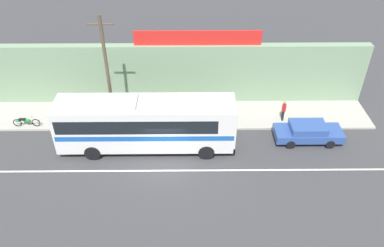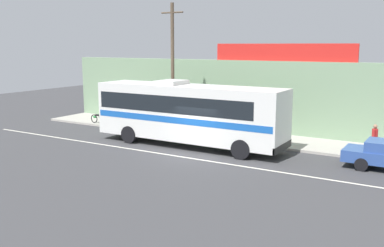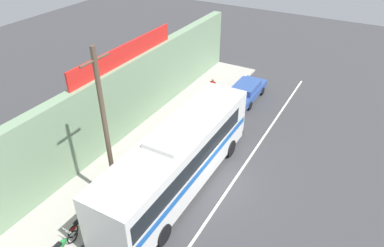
{
  "view_description": "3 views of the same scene",
  "coord_description": "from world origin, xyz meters",
  "px_view_note": "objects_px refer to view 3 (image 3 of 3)",
  "views": [
    {
      "loc": [
        1.56,
        -18.33,
        16.5
      ],
      "look_at": [
        1.74,
        1.68,
        1.86
      ],
      "focal_mm": 35.54,
      "sensor_mm": 36.0,
      "label": 1
    },
    {
      "loc": [
        11.74,
        -19.57,
        5.81
      ],
      "look_at": [
        -1.08,
        1.68,
        1.32
      ],
      "focal_mm": 40.75,
      "sensor_mm": 36.0,
      "label": 2
    },
    {
      "loc": [
        -13.12,
        -5.89,
        13.19
      ],
      "look_at": [
        1.71,
        2.47,
        2.15
      ],
      "focal_mm": 32.72,
      "sensor_mm": 36.0,
      "label": 3
    }
  ],
  "objects_px": {
    "parked_car": "(246,91)",
    "motorcycle_red": "(60,246)",
    "utility_pole": "(106,132)",
    "pedestrian_by_curb": "(213,87)",
    "motorcycle_orange": "(82,221)",
    "intercity_bus": "(178,158)"
  },
  "relations": [
    {
      "from": "motorcycle_orange",
      "to": "intercity_bus",
      "type": "bearing_deg",
      "value": -28.56
    },
    {
      "from": "utility_pole",
      "to": "motorcycle_orange",
      "type": "bearing_deg",
      "value": 172.71
    },
    {
      "from": "parked_car",
      "to": "intercity_bus",
      "type": "bearing_deg",
      "value": -176.77
    },
    {
      "from": "pedestrian_by_curb",
      "to": "utility_pole",
      "type": "bearing_deg",
      "value": -176.86
    },
    {
      "from": "motorcycle_orange",
      "to": "pedestrian_by_curb",
      "type": "distance_m",
      "value": 14.35
    },
    {
      "from": "parked_car",
      "to": "pedestrian_by_curb",
      "type": "height_order",
      "value": "pedestrian_by_curb"
    },
    {
      "from": "motorcycle_orange",
      "to": "motorcycle_red",
      "type": "bearing_deg",
      "value": -172.45
    },
    {
      "from": "motorcycle_orange",
      "to": "motorcycle_red",
      "type": "xyz_separation_m",
      "value": [
        -1.52,
        -0.2,
        0.0
      ]
    },
    {
      "from": "parked_car",
      "to": "motorcycle_red",
      "type": "relative_size",
      "value": 2.4
    },
    {
      "from": "utility_pole",
      "to": "motorcycle_red",
      "type": "xyz_separation_m",
      "value": [
        -3.63,
        0.07,
        -3.85
      ]
    },
    {
      "from": "motorcycle_red",
      "to": "pedestrian_by_curb",
      "type": "bearing_deg",
      "value": 2.17
    },
    {
      "from": "motorcycle_red",
      "to": "pedestrian_by_curb",
      "type": "xyz_separation_m",
      "value": [
        15.85,
        0.6,
        0.5
      ]
    },
    {
      "from": "intercity_bus",
      "to": "parked_car",
      "type": "distance_m",
      "value": 11.1
    },
    {
      "from": "motorcycle_orange",
      "to": "parked_car",
      "type": "bearing_deg",
      "value": -6.84
    },
    {
      "from": "parked_car",
      "to": "motorcycle_red",
      "type": "height_order",
      "value": "parked_car"
    },
    {
      "from": "intercity_bus",
      "to": "pedestrian_by_curb",
      "type": "relative_size",
      "value": 7.19
    },
    {
      "from": "intercity_bus",
      "to": "utility_pole",
      "type": "height_order",
      "value": "utility_pole"
    },
    {
      "from": "intercity_bus",
      "to": "utility_pole",
      "type": "relative_size",
      "value": 1.39
    },
    {
      "from": "parked_car",
      "to": "utility_pole",
      "type": "distance_m",
      "value": 14.04
    },
    {
      "from": "pedestrian_by_curb",
      "to": "parked_car",
      "type": "bearing_deg",
      "value": -61.24
    },
    {
      "from": "utility_pole",
      "to": "motorcycle_red",
      "type": "relative_size",
      "value": 4.33
    },
    {
      "from": "intercity_bus",
      "to": "motorcycle_orange",
      "type": "bearing_deg",
      "value": 151.44
    }
  ]
}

